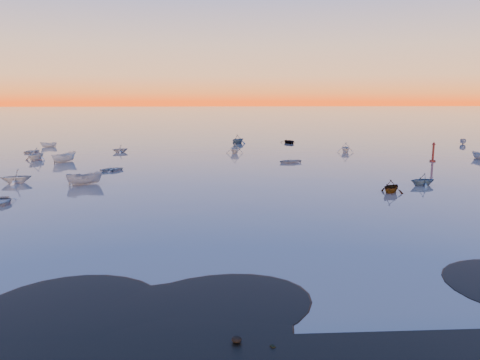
{
  "coord_description": "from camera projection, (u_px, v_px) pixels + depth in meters",
  "views": [
    {
      "loc": [
        -4.42,
        -22.38,
        10.74
      ],
      "look_at": [
        -1.64,
        28.0,
        1.47
      ],
      "focal_mm": 35.0,
      "sensor_mm": 36.0,
      "label": 1
    }
  ],
  "objects": [
    {
      "name": "boat_near_left",
      "position": [
        2.0,
        203.0,
        46.67
      ],
      "size": [
        4.0,
        2.77,
        0.92
      ],
      "primitive_type": "imported",
      "rotation": [
        0.0,
        0.0,
        0.37
      ],
      "color": "gray",
      "rests_on": "ground"
    },
    {
      "name": "channel_marker",
      "position": [
        433.0,
        153.0,
        75.63
      ],
      "size": [
        0.94,
        0.94,
        3.33
      ],
      "color": "#42110E",
      "rests_on": "ground"
    },
    {
      "name": "moored_fleet",
      "position": [
        242.0,
        161.0,
        76.2
      ],
      "size": [
        124.0,
        58.0,
        1.2
      ],
      "primitive_type": null,
      "color": "beige",
      "rests_on": "ground"
    },
    {
      "name": "ground",
      "position": [
        231.0,
        136.0,
        122.36
      ],
      "size": [
        600.0,
        600.0,
        0.0
      ],
      "primitive_type": "plane",
      "color": "#6C615A",
      "rests_on": "ground"
    },
    {
      "name": "boat_near_center",
      "position": [
        85.0,
        184.0,
        56.49
      ],
      "size": [
        3.24,
        4.71,
        1.5
      ],
      "primitive_type": "imported",
      "rotation": [
        0.0,
        0.0,
        1.93
      ],
      "color": "gray",
      "rests_on": "ground"
    },
    {
      "name": "mud_lobes",
      "position": [
        305.0,
        314.0,
        23.17
      ],
      "size": [
        140.0,
        6.0,
        0.07
      ],
      "primitive_type": null,
      "color": "black",
      "rests_on": "ground"
    }
  ]
}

